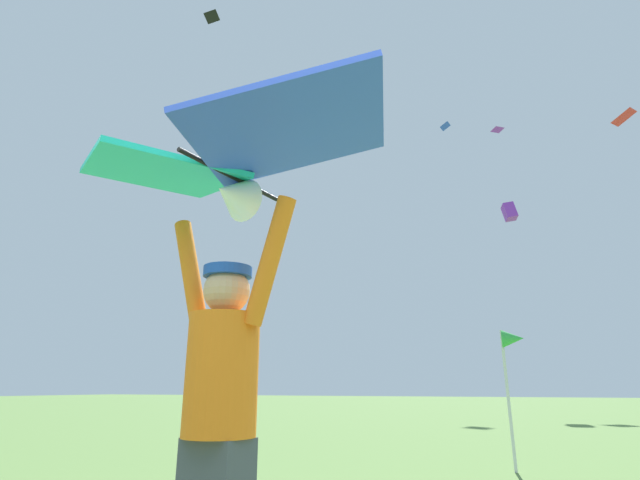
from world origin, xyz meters
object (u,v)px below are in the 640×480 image
(distant_kite_purple_high_left, at_px, (497,129))
(held_stunt_kite, at_px, (222,163))
(distant_kite_blue_mid_right, at_px, (445,126))
(distant_kite_black_low_left, at_px, (212,17))
(kite_flyer_person, at_px, (220,410))
(distant_kite_red_low_right, at_px, (623,117))
(marker_flag, at_px, (512,347))
(distant_kite_purple_mid_left, at_px, (509,212))

(distant_kite_purple_high_left, bearing_deg, held_stunt_kite, -92.19)
(distant_kite_blue_mid_right, bearing_deg, held_stunt_kite, -85.81)
(held_stunt_kite, bearing_deg, distant_kite_black_low_left, 127.99)
(kite_flyer_person, height_order, distant_kite_blue_mid_right, distant_kite_blue_mid_right)
(kite_flyer_person, bearing_deg, distant_kite_purple_high_left, 87.83)
(distant_kite_red_low_right, height_order, distant_kite_purple_high_left, distant_kite_purple_high_left)
(marker_flag, bearing_deg, kite_flyer_person, -102.81)
(held_stunt_kite, bearing_deg, kite_flyer_person, 79.88)
(held_stunt_kite, relative_size, distant_kite_purple_mid_left, 1.92)
(distant_kite_purple_mid_left, distance_m, marker_flag, 20.44)
(kite_flyer_person, height_order, held_stunt_kite, held_stunt_kite)
(distant_kite_blue_mid_right, distance_m, marker_flag, 32.65)
(distant_kite_purple_mid_left, bearing_deg, distant_kite_blue_mid_right, 115.32)
(kite_flyer_person, relative_size, distant_kite_black_low_left, 2.11)
(held_stunt_kite, height_order, distant_kite_red_low_right, distant_kite_red_low_right)
(distant_kite_red_low_right, bearing_deg, distant_kite_purple_high_left, 105.94)
(distant_kite_red_low_right, distance_m, distant_kite_blue_mid_right, 18.23)
(distant_kite_purple_mid_left, relative_size, distant_kite_purple_high_left, 1.17)
(held_stunt_kite, distance_m, distant_kite_purple_mid_left, 25.21)
(held_stunt_kite, xyz_separation_m, distant_kite_black_low_left, (-11.69, 14.97, 17.24))
(kite_flyer_person, xyz_separation_m, distant_kite_red_low_right, (5.97, 18.21, 10.37))
(distant_kite_black_low_left, distance_m, distant_kite_blue_mid_right, 19.39)
(distant_kite_purple_high_left, distance_m, marker_flag, 34.87)
(distant_kite_black_low_left, relative_size, distant_kite_red_low_right, 0.88)
(distant_kite_black_low_left, bearing_deg, marker_flag, -36.93)
(kite_flyer_person, bearing_deg, distant_kite_black_low_left, 128.18)
(distant_kite_red_low_right, bearing_deg, distant_kite_black_low_left, -169.34)
(distant_kite_black_low_left, xyz_separation_m, distant_kite_purple_high_left, (13.01, 19.64, 1.01))
(distant_kite_red_low_right, relative_size, distant_kite_purple_high_left, 1.17)
(kite_flyer_person, distance_m, distant_kite_purple_high_left, 39.66)
(kite_flyer_person, xyz_separation_m, distant_kite_blue_mid_right, (-2.36, 31.86, 19.14))
(held_stunt_kite, bearing_deg, distant_kite_purple_high_left, 87.81)
(kite_flyer_person, height_order, distant_kite_red_low_right, distant_kite_red_low_right)
(distant_kite_black_low_left, bearing_deg, distant_kite_red_low_right, 10.66)
(distant_kite_purple_high_left, bearing_deg, kite_flyer_person, -92.17)
(distant_kite_purple_mid_left, xyz_separation_m, marker_flag, (-0.24, -18.67, -8.31))
(distant_kite_black_low_left, xyz_separation_m, distant_kite_red_low_right, (17.68, 3.33, -8.09))
(distant_kite_purple_mid_left, xyz_separation_m, distant_kite_purple_high_left, (-0.11, 10.66, 10.54))
(distant_kite_black_low_left, height_order, distant_kite_red_low_right, distant_kite_black_low_left)
(held_stunt_kite, xyz_separation_m, marker_flag, (1.20, 5.28, -0.60))
(distant_kite_purple_mid_left, xyz_separation_m, distant_kite_blue_mid_right, (-3.78, 7.99, 10.21))
(distant_kite_blue_mid_right, distance_m, distant_kite_purple_high_left, 4.55)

